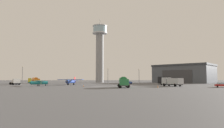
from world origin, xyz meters
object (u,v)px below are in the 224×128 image
object	(u,v)px
airplane_blue	(71,81)
truck_box_silver	(172,81)
car_blue	(129,82)
light_post_west	(139,74)
truck_box_black	(166,80)
car_red	(222,85)
traffic_cone_near_right	(158,86)
airplane_teal	(39,82)
light_post_east	(22,73)
truck_flatbed_white	(15,82)
light_post_north	(108,74)
truck_fuel_tanker_orange	(35,80)
control_tower	(100,48)
truck_fuel_tanker_green	(123,82)
traffic_cone_near_left	(84,86)

from	to	relation	value
airplane_blue	truck_box_silver	distance (m)	38.46
car_blue	light_post_west	xyz separation A→B (m)	(7.18, 14.31, 3.89)
truck_box_black	light_post_west	world-z (taller)	light_post_west
car_red	traffic_cone_near_right	bearing A→B (deg)	-151.09
airplane_teal	light_post_east	bearing A→B (deg)	89.11
airplane_blue	truck_flatbed_white	xyz separation A→B (m)	(-21.95, 0.70, -0.28)
car_blue	light_post_north	xyz separation A→B (m)	(-9.57, 15.83, 4.12)
truck_flatbed_white	truck_fuel_tanker_orange	bearing A→B (deg)	143.33
truck_box_silver	light_post_west	bearing A→B (deg)	-26.82
light_post_west	control_tower	bearing A→B (deg)	147.02
car_red	light_post_north	size ratio (longest dim) A/B	0.55
car_blue	light_post_north	world-z (taller)	light_post_north
car_red	light_post_west	xyz separation A→B (m)	(-15.50, 49.12, 3.90)
light_post_east	light_post_north	size ratio (longest dim) A/B	1.09
car_red	control_tower	bearing A→B (deg)	144.30
truck_fuel_tanker_orange	light_post_east	world-z (taller)	light_post_east
car_red	truck_fuel_tanker_green	bearing A→B (deg)	-154.21
truck_fuel_tanker_green	traffic_cone_near_left	size ratio (longest dim) A/B	10.32
airplane_teal	light_post_north	distance (m)	46.46
truck_fuel_tanker_green	light_post_east	size ratio (longest dim) A/B	0.74
control_tower	light_post_north	world-z (taller)	control_tower
truck_fuel_tanker_green	traffic_cone_near_left	distance (m)	13.55
truck_box_silver	control_tower	bearing A→B (deg)	-7.44
truck_fuel_tanker_green	light_post_north	size ratio (longest dim) A/B	0.80
truck_fuel_tanker_green	car_blue	bearing A→B (deg)	171.62
truck_box_black	car_blue	distance (m)	19.86
car_blue	control_tower	bearing A→B (deg)	-160.35
airplane_teal	truck_fuel_tanker_green	bearing A→B (deg)	-53.73
light_post_north	truck_fuel_tanker_orange	bearing A→B (deg)	-173.10
light_post_north	airplane_teal	bearing A→B (deg)	-120.68
truck_fuel_tanker_orange	car_red	size ratio (longest dim) A/B	1.43
truck_fuel_tanker_green	truck_fuel_tanker_orange	world-z (taller)	truck_fuel_tanker_orange
airplane_teal	light_post_east	xyz separation A→B (m)	(-21.17, 37.54, 4.01)
airplane_blue	car_blue	xyz separation A→B (m)	(24.60, 12.17, -0.72)
airplane_teal	traffic_cone_near_left	size ratio (longest dim) A/B	13.12
light_post_west	traffic_cone_near_right	distance (m)	51.13
car_red	traffic_cone_near_left	world-z (taller)	car_red
truck_fuel_tanker_orange	traffic_cone_near_left	world-z (taller)	truck_fuel_tanker_orange
truck_fuel_tanker_green	light_post_west	bearing A→B (deg)	166.42
airplane_blue	car_red	bearing A→B (deg)	80.53
airplane_teal	car_red	world-z (taller)	airplane_teal
car_red	traffic_cone_near_left	xyz separation A→B (m)	(-40.45, 5.67, -0.43)
traffic_cone_near_left	truck_fuel_tanker_orange	bearing A→B (deg)	125.63
truck_box_black	car_blue	world-z (taller)	truck_box_black
light_post_east	control_tower	bearing A→B (deg)	20.26
truck_flatbed_white	light_post_north	bearing A→B (deg)	89.18
traffic_cone_near_right	truck_flatbed_white	bearing A→B (deg)	153.40
truck_fuel_tanker_green	car_blue	xyz separation A→B (m)	(6.03, 35.77, -0.92)
truck_fuel_tanker_orange	light_post_north	bearing A→B (deg)	60.08
control_tower	truck_fuel_tanker_orange	xyz separation A→B (m)	(-32.40, -16.98, -19.38)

